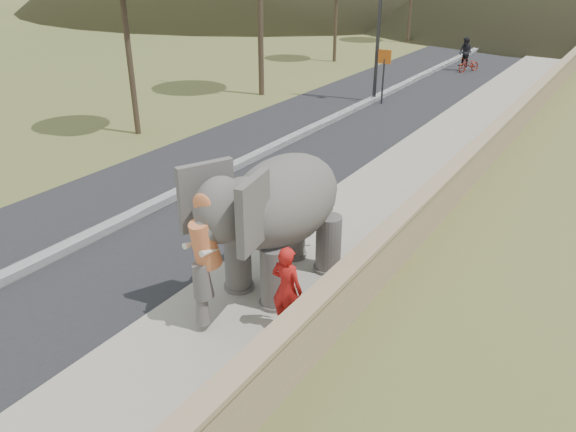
{
  "coord_description": "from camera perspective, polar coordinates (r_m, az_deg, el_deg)",
  "views": [
    {
      "loc": [
        5.4,
        -8.58,
        6.3
      ],
      "look_at": [
        0.2,
        -0.38,
        1.7
      ],
      "focal_mm": 35.0,
      "sensor_mm": 36.0,
      "label": 1
    }
  ],
  "objects": [
    {
      "name": "ground",
      "position": [
        11.93,
        0.16,
        -6.52
      ],
      "size": [
        160.0,
        160.0,
        0.0
      ],
      "primitive_type": "plane",
      "color": "olive",
      "rests_on": "ground"
    },
    {
      "name": "walkway",
      "position": [
        20.32,
        15.48,
        6.59
      ],
      "size": [
        3.0,
        120.0,
        0.15
      ],
      "primitive_type": "cube",
      "color": "#9E9687",
      "rests_on": "ground"
    },
    {
      "name": "road",
      "position": [
        22.2,
        3.05,
        8.87
      ],
      "size": [
        7.0,
        120.0,
        0.03
      ],
      "primitive_type": "cube",
      "color": "black",
      "rests_on": "ground"
    },
    {
      "name": "median",
      "position": [
        22.17,
        3.05,
        9.11
      ],
      "size": [
        0.35,
        120.0,
        0.22
      ],
      "primitive_type": "cube",
      "color": "black",
      "rests_on": "ground"
    },
    {
      "name": "elephant_and_man",
      "position": [
        11.03,
        -0.37,
        -0.32
      ],
      "size": [
        2.44,
        4.03,
        2.77
      ],
      "color": "#615D58",
      "rests_on": "ground"
    },
    {
      "name": "parapet",
      "position": [
        19.8,
        20.18,
        6.91
      ],
      "size": [
        0.3,
        120.0,
        1.1
      ],
      "primitive_type": "cube",
      "color": "tan",
      "rests_on": "ground"
    },
    {
      "name": "signboard",
      "position": [
        25.94,
        9.72,
        14.67
      ],
      "size": [
        0.6,
        0.08,
        2.4
      ],
      "color": "#2D2D33",
      "rests_on": "ground"
    },
    {
      "name": "motorcyclist",
      "position": [
        34.67,
        17.72,
        15.04
      ],
      "size": [
        1.37,
        1.65,
        1.9
      ],
      "color": "maroon",
      "rests_on": "ground"
    }
  ]
}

